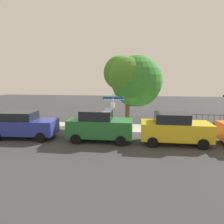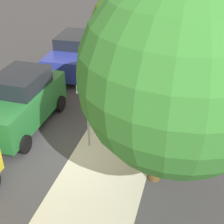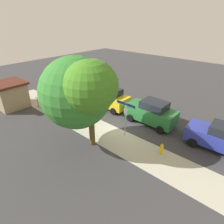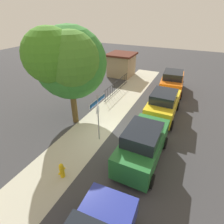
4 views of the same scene
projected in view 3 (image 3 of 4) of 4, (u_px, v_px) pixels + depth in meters
name	position (u px, v px, depth m)	size (l,w,h in m)	color
ground_plane	(122.00, 130.00, 14.89)	(60.00, 60.00, 0.00)	#38383A
sidewalk_strip	(93.00, 128.00, 15.20)	(24.00, 2.60, 0.00)	#B1AF9A
street_sign	(126.00, 111.00, 13.37)	(1.63, 0.07, 2.89)	#9EA0A5
shade_tree	(83.00, 90.00, 11.47)	(5.29, 4.60, 6.08)	brown
car_blue	(222.00, 138.00, 12.31)	(4.47, 2.11, 1.83)	#283499
car_green	(151.00, 112.00, 15.37)	(4.19, 1.99, 2.05)	#236A2F
car_yellow	(109.00, 98.00, 18.20)	(4.25, 2.00, 1.97)	gold
car_orange	(75.00, 87.00, 20.94)	(4.41, 2.30, 1.98)	orange
iron_fence	(52.00, 110.00, 16.80)	(5.22, 0.04, 1.07)	black
utility_shed	(10.00, 95.00, 18.17)	(2.96, 2.88, 2.49)	#998466
fire_hydrant	(162.00, 149.00, 12.14)	(0.42, 0.22, 0.78)	yellow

